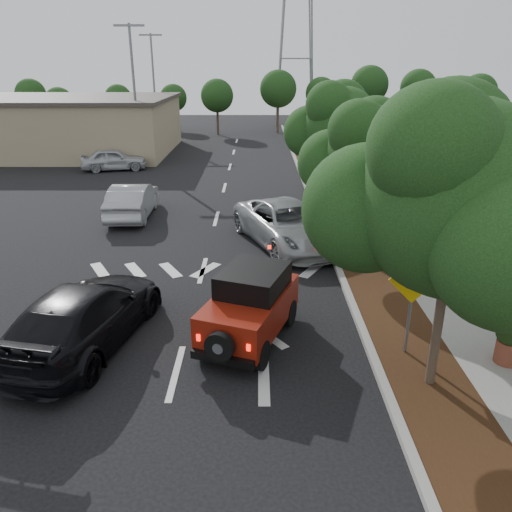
{
  "coord_description": "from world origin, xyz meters",
  "views": [
    {
      "loc": [
        1.85,
        -9.62,
        6.59
      ],
      "look_at": [
        1.82,
        3.0,
        1.69
      ],
      "focal_mm": 35.0,
      "sensor_mm": 36.0,
      "label": 1
    }
  ],
  "objects_px": {
    "speed_hump_sign": "(412,292)",
    "black_suv_oncoming": "(85,315)",
    "red_jeep": "(252,304)",
    "silver_suv_ahead": "(289,224)"
  },
  "relations": [
    {
      "from": "speed_hump_sign",
      "to": "black_suv_oncoming",
      "type": "bearing_deg",
      "value": 177.28
    },
    {
      "from": "black_suv_oncoming",
      "to": "red_jeep",
      "type": "bearing_deg",
      "value": -163.15
    },
    {
      "from": "silver_suv_ahead",
      "to": "speed_hump_sign",
      "type": "xyz_separation_m",
      "value": [
        2.34,
        -7.88,
        0.88
      ]
    },
    {
      "from": "red_jeep",
      "to": "black_suv_oncoming",
      "type": "distance_m",
      "value": 4.14
    },
    {
      "from": "black_suv_oncoming",
      "to": "speed_hump_sign",
      "type": "relative_size",
      "value": 2.23
    },
    {
      "from": "silver_suv_ahead",
      "to": "black_suv_oncoming",
      "type": "xyz_separation_m",
      "value": [
        -5.45,
        -7.32,
        -0.03
      ]
    },
    {
      "from": "red_jeep",
      "to": "black_suv_oncoming",
      "type": "xyz_separation_m",
      "value": [
        -4.12,
        -0.36,
        -0.14
      ]
    },
    {
      "from": "red_jeep",
      "to": "speed_hump_sign",
      "type": "distance_m",
      "value": 3.86
    },
    {
      "from": "silver_suv_ahead",
      "to": "black_suv_oncoming",
      "type": "distance_m",
      "value": 9.13
    },
    {
      "from": "black_suv_oncoming",
      "to": "speed_hump_sign",
      "type": "height_order",
      "value": "speed_hump_sign"
    }
  ]
}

